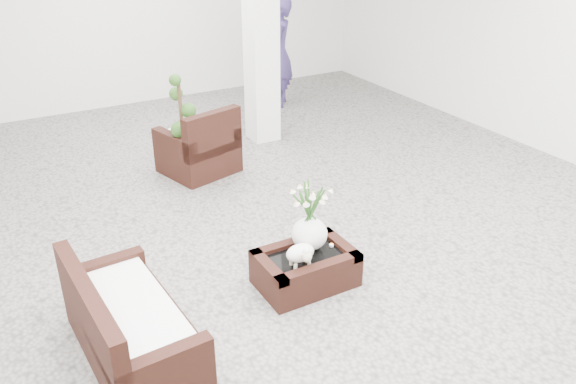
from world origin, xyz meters
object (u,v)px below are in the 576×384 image
loveseat (131,316)px  topiary (182,127)px  coffee_table (305,270)px  armchair (197,139)px

loveseat → topiary: topiary is taller
coffee_table → armchair: armchair is taller
loveseat → topiary: 3.44m
loveseat → coffee_table: bearing=-87.6°
coffee_table → armchair: bearing=88.2°
armchair → loveseat: (-1.78, -3.10, -0.06)m
loveseat → topiary: (1.57, 3.05, 0.29)m
coffee_table → loveseat: 1.71m
topiary → loveseat: bearing=-117.3°
coffee_table → armchair: size_ratio=0.99×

